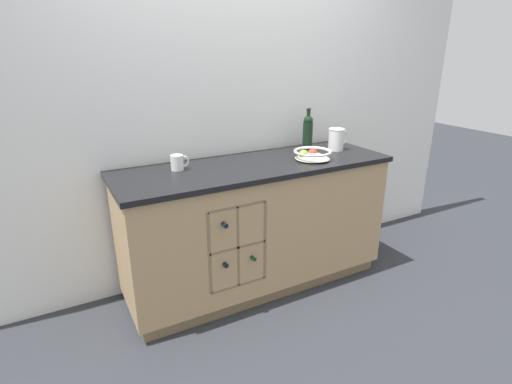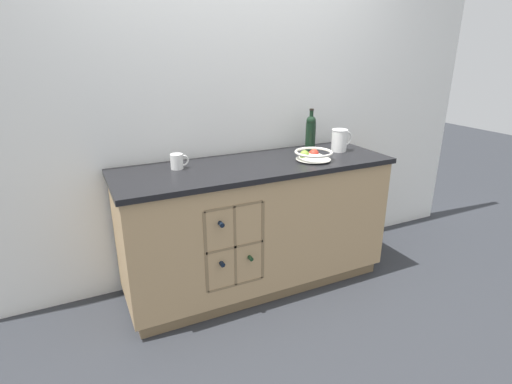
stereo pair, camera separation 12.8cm
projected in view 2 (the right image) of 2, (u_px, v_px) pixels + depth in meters
ground_plane at (256, 282)px, 3.02m from camera, size 14.00×14.00×0.00m
back_wall at (234, 106)px, 2.89m from camera, size 4.40×0.06×2.55m
kitchen_island at (256, 225)px, 2.85m from camera, size 1.91×0.65×0.93m
fruit_bowl at (313, 154)px, 2.76m from camera, size 0.26×0.26×0.08m
white_pitcher at (340, 140)px, 3.00m from camera, size 0.18×0.12×0.17m
ceramic_mug at (177, 161)px, 2.57m from camera, size 0.12×0.08×0.10m
standing_wine_bottle at (311, 132)px, 3.02m from camera, size 0.08×0.08×0.31m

